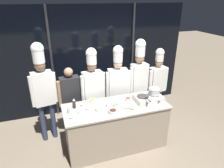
# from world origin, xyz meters

# --- Properties ---
(ground_plane) EXTENTS (24.00, 24.00, 0.00)m
(ground_plane) POSITION_xyz_m (0.00, 0.00, 0.00)
(ground_plane) COLOR #7F705B
(window_wall_back) EXTENTS (4.90, 0.09, 2.70)m
(window_wall_back) POSITION_xyz_m (0.00, 1.69, 1.35)
(window_wall_back) COLOR black
(window_wall_back) RESTS_ON ground_plane
(demo_counter) EXTENTS (2.01, 0.80, 0.93)m
(demo_counter) POSITION_xyz_m (0.00, 0.00, 0.47)
(demo_counter) COLOR gray
(demo_counter) RESTS_ON ground_plane
(portable_stove) EXTENTS (0.54, 0.38, 0.12)m
(portable_stove) POSITION_xyz_m (0.68, -0.00, 0.99)
(portable_stove) COLOR silver
(portable_stove) RESTS_ON demo_counter
(frying_pan) EXTENTS (0.25, 0.43, 0.05)m
(frying_pan) POSITION_xyz_m (0.55, -0.01, 1.07)
(frying_pan) COLOR #38332D
(frying_pan) RESTS_ON portable_stove
(stock_pot) EXTENTS (0.24, 0.22, 0.13)m
(stock_pot) POSITION_xyz_m (0.80, -0.00, 1.12)
(stock_pot) COLOR #B7BABF
(stock_pot) RESTS_ON portable_stove
(squeeze_bottle_clear) EXTENTS (0.06, 0.06, 0.18)m
(squeeze_bottle_clear) POSITION_xyz_m (-0.88, 0.02, 1.02)
(squeeze_bottle_clear) COLOR white
(squeeze_bottle_clear) RESTS_ON demo_counter
(squeeze_bottle_soy) EXTENTS (0.06, 0.06, 0.20)m
(squeeze_bottle_soy) POSITION_xyz_m (-0.77, 0.17, 1.03)
(squeeze_bottle_soy) COLOR #332319
(squeeze_bottle_soy) RESTS_ON demo_counter
(prep_bowl_rice) EXTENTS (0.12, 0.12, 0.04)m
(prep_bowl_rice) POSITION_xyz_m (-0.85, -0.15, 0.96)
(prep_bowl_rice) COLOR silver
(prep_bowl_rice) RESTS_ON demo_counter
(prep_bowl_onion) EXTENTS (0.16, 0.16, 0.04)m
(prep_bowl_onion) POSITION_xyz_m (-0.12, 0.07, 0.96)
(prep_bowl_onion) COLOR silver
(prep_bowl_onion) RESTS_ON demo_counter
(prep_bowl_carrots) EXTENTS (0.13, 0.13, 0.05)m
(prep_bowl_carrots) POSITION_xyz_m (-0.40, 0.30, 0.96)
(prep_bowl_carrots) COLOR silver
(prep_bowl_carrots) RESTS_ON demo_counter
(prep_bowl_shrimp) EXTENTS (0.11, 0.11, 0.04)m
(prep_bowl_shrimp) POSITION_xyz_m (-0.60, 0.21, 0.96)
(prep_bowl_shrimp) COLOR silver
(prep_bowl_shrimp) RESTS_ON demo_counter
(prep_bowl_chicken) EXTENTS (0.16, 0.16, 0.05)m
(prep_bowl_chicken) POSITION_xyz_m (-0.51, 0.05, 0.96)
(prep_bowl_chicken) COLOR silver
(prep_bowl_chicken) RESTS_ON demo_counter
(prep_bowl_scallions) EXTENTS (0.10, 0.10, 0.06)m
(prep_bowl_scallions) POSITION_xyz_m (-0.01, -0.03, 0.97)
(prep_bowl_scallions) COLOR silver
(prep_bowl_scallions) RESTS_ON demo_counter
(prep_bowl_chili_flakes) EXTENTS (0.12, 0.12, 0.05)m
(prep_bowl_chili_flakes) POSITION_xyz_m (0.30, 0.13, 0.96)
(prep_bowl_chili_flakes) COLOR silver
(prep_bowl_chili_flakes) RESTS_ON demo_counter
(prep_bowl_ginger) EXTENTS (0.16, 0.16, 0.04)m
(prep_bowl_ginger) POSITION_xyz_m (-0.67, -0.01, 0.95)
(prep_bowl_ginger) COLOR silver
(prep_bowl_ginger) RESTS_ON demo_counter
(prep_bowl_soy_glaze) EXTENTS (0.16, 0.16, 0.05)m
(prep_bowl_soy_glaze) POSITION_xyz_m (-0.14, -0.21, 0.97)
(prep_bowl_soy_glaze) COLOR silver
(prep_bowl_soy_glaze) RESTS_ON demo_counter
(prep_bowl_bean_sprouts) EXTENTS (0.12, 0.12, 0.05)m
(prep_bowl_bean_sprouts) POSITION_xyz_m (-0.37, -0.05, 0.96)
(prep_bowl_bean_sprouts) COLOR silver
(prep_bowl_bean_sprouts) RESTS_ON demo_counter
(serving_spoon_slotted) EXTENTS (0.24, 0.17, 0.02)m
(serving_spoon_slotted) POSITION_xyz_m (0.21, -0.19, 0.94)
(serving_spoon_slotted) COLOR olive
(serving_spoon_slotted) RESTS_ON demo_counter
(chef_head) EXTENTS (0.50, 0.26, 2.10)m
(chef_head) POSITION_xyz_m (-1.28, 0.66, 1.27)
(chef_head) COLOR #2D3856
(chef_head) RESTS_ON ground_plane
(person_guest) EXTENTS (0.52, 0.25, 1.56)m
(person_guest) POSITION_xyz_m (-0.77, 0.69, 0.94)
(person_guest) COLOR #4C4C51
(person_guest) RESTS_ON ground_plane
(chef_sous) EXTENTS (0.53, 0.26, 1.94)m
(chef_sous) POSITION_xyz_m (-0.30, 0.63, 1.14)
(chef_sous) COLOR #2D3856
(chef_sous) RESTS_ON ground_plane
(chef_line) EXTENTS (0.55, 0.25, 1.93)m
(chef_line) POSITION_xyz_m (0.27, 0.67, 1.12)
(chef_line) COLOR #2D3856
(chef_line) RESTS_ON ground_plane
(chef_pastry) EXTENTS (0.48, 0.24, 2.04)m
(chef_pastry) POSITION_xyz_m (0.77, 0.65, 1.24)
(chef_pastry) COLOR #4C4C51
(chef_pastry) RESTS_ON ground_plane
(chef_apprentice) EXTENTS (0.54, 0.27, 1.78)m
(chef_apprentice) POSITION_xyz_m (1.30, 0.71, 1.03)
(chef_apprentice) COLOR #4C4C51
(chef_apprentice) RESTS_ON ground_plane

